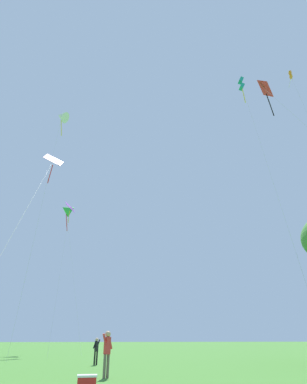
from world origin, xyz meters
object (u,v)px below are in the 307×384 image
object	(u,v)px
kite_white_distant	(62,117)
kite_red_high	(270,96)
kite_purple_streamer	(69,212)
person_foreground_watcher	(107,349)
person_with_spool	(96,349)
kite_orange_box	(293,81)
kite_green_small	(67,210)
kite_teal_box	(242,85)
kite_pink_low	(50,167)
picnic_cooler	(87,383)

from	to	relation	value
kite_white_distant	kite_red_high	bearing A→B (deg)	-25.67
kite_purple_streamer	person_foreground_watcher	bearing A→B (deg)	-80.27
kite_white_distant	person_with_spool	size ratio (longest dim) A/B	16.57
kite_orange_box	kite_green_small	bearing A→B (deg)	131.50
person_with_spool	person_foreground_watcher	xyz separation A→B (m)	(0.21, -7.37, 0.15)
person_with_spool	person_foreground_watcher	size ratio (longest dim) A/B	0.86
kite_teal_box	person_foreground_watcher	size ratio (longest dim) A/B	15.69
person_foreground_watcher	kite_purple_streamer	bearing A→B (deg)	99.73
kite_green_small	kite_pink_low	bearing A→B (deg)	-86.86
kite_white_distant	picnic_cooler	size ratio (longest dim) A/B	41.69
kite_white_distant	person_with_spool	bearing A→B (deg)	-56.59
kite_orange_box	kite_white_distant	world-z (taller)	kite_orange_box
person_foreground_watcher	picnic_cooler	bearing A→B (deg)	-102.71
kite_purple_streamer	kite_white_distant	bearing A→B (deg)	-97.38
kite_red_high	person_foreground_watcher	size ratio (longest dim) A/B	13.81
kite_teal_box	kite_red_high	xyz separation A→B (m)	(0.76, -3.32, -4.28)
kite_purple_streamer	person_with_spool	distance (m)	23.88
kite_red_high	person_with_spool	size ratio (longest dim) A/B	16.03
kite_purple_streamer	kite_red_high	distance (m)	27.29
kite_orange_box	person_foreground_watcher	xyz separation A→B (m)	(-16.87, -5.58, -23.19)
kite_red_high	person_with_spool	bearing A→B (deg)	174.28
kite_pink_low	kite_purple_streamer	distance (m)	25.06
kite_teal_box	kite_purple_streamer	world-z (taller)	kite_teal_box
kite_teal_box	person_foreground_watcher	distance (m)	30.19
person_with_spool	person_foreground_watcher	bearing A→B (deg)	-88.38
kite_purple_streamer	kite_white_distant	distance (m)	12.41
kite_orange_box	person_with_spool	size ratio (longest dim) A/B	17.06
kite_pink_low	person_with_spool	size ratio (longest dim) A/B	7.35
kite_pink_low	person_with_spool	distance (m)	11.55
kite_teal_box	kite_purple_streamer	xyz separation A→B (m)	(-17.83, 15.82, -10.00)
kite_teal_box	kite_pink_low	distance (m)	25.18
kite_orange_box	person_with_spool	bearing A→B (deg)	174.04
kite_orange_box	person_foreground_watcher	size ratio (longest dim) A/B	14.70
kite_pink_low	kite_white_distant	distance (m)	20.51
kite_white_distant	person_with_spool	distance (m)	25.20
picnic_cooler	kite_white_distant	bearing A→B (deg)	104.14
kite_white_distant	kite_orange_box	bearing A→B (deg)	-23.76
kite_orange_box	kite_white_distant	xyz separation A→B (m)	(-22.41, 9.86, -0.07)
kite_orange_box	kite_pink_low	world-z (taller)	kite_orange_box
kite_white_distant	kite_teal_box	bearing A→B (deg)	-18.05
kite_red_high	kite_purple_streamer	bearing A→B (deg)	134.16
kite_green_small	person_with_spool	distance (m)	29.60
kite_orange_box	kite_purple_streamer	distance (m)	29.80
kite_teal_box	picnic_cooler	xyz separation A→B (m)	(-14.31, -12.68, -26.19)
kite_pink_low	picnic_cooler	world-z (taller)	kite_pink_low
kite_purple_streamer	person_with_spool	xyz separation A→B (m)	(4.09, -17.69, -15.51)
person_foreground_watcher	kite_teal_box	bearing A→B (deg)	34.31
kite_purple_streamer	person_foreground_watcher	xyz separation A→B (m)	(4.30, -25.06, -15.36)
kite_purple_streamer	picnic_cooler	world-z (taller)	kite_purple_streamer
person_foreground_watcher	kite_orange_box	bearing A→B (deg)	18.31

